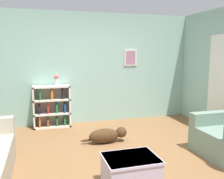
{
  "coord_description": "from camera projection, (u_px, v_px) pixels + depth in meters",
  "views": [
    {
      "loc": [
        -1.18,
        -3.62,
        1.68
      ],
      "look_at": [
        0.0,
        0.4,
        1.05
      ],
      "focal_mm": 40.0,
      "sensor_mm": 36.0,
      "label": 1
    }
  ],
  "objects": [
    {
      "name": "bookshelf",
      "position": [
        52.0,
        107.0,
        5.62
      ],
      "size": [
        0.81,
        0.32,
        0.94
      ],
      "color": "silver",
      "rests_on": "ground_plane"
    },
    {
      "name": "wall_back",
      "position": [
        90.0,
        68.0,
        5.96
      ],
      "size": [
        5.6,
        0.13,
        2.6
      ],
      "color": "#93BCB2",
      "rests_on": "ground_plane"
    },
    {
      "name": "dog",
      "position": [
        107.0,
        135.0,
        4.65
      ],
      "size": [
        0.88,
        0.25,
        0.28
      ],
      "color": "#472D19",
      "rests_on": "ground_plane"
    },
    {
      "name": "ground_plane",
      "position": [
        119.0,
        157.0,
        4.01
      ],
      "size": [
        14.0,
        14.0,
        0.0
      ],
      "primitive_type": "plane",
      "color": "brown"
    },
    {
      "name": "coffee_table",
      "position": [
        131.0,
        171.0,
        3.13
      ],
      "size": [
        0.68,
        0.54,
        0.39
      ],
      "color": "#BCB2D1",
      "rests_on": "ground_plane"
    },
    {
      "name": "vase",
      "position": [
        56.0,
        79.0,
        5.54
      ],
      "size": [
        0.11,
        0.11,
        0.26
      ],
      "color": "silver",
      "rests_on": "bookshelf"
    }
  ]
}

